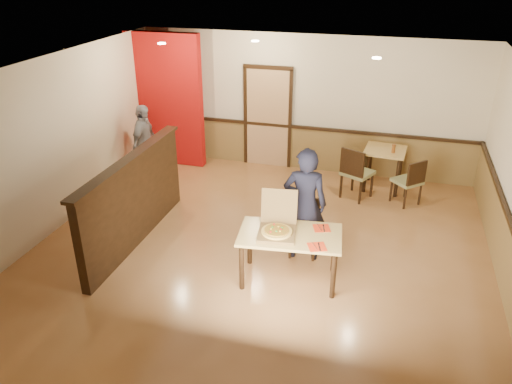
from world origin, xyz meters
TOP-DOWN VIEW (x-y plane):
  - floor at (0.00, 0.00)m, footprint 7.00×7.00m
  - ceiling at (0.00, 0.00)m, footprint 7.00×7.00m
  - wall_back at (0.00, 3.50)m, footprint 7.00×0.00m
  - wall_left at (-3.50, 0.00)m, footprint 0.00×7.00m
  - wainscot_back at (0.00, 3.47)m, footprint 7.00×0.04m
  - chair_rail_back at (0.00, 3.45)m, footprint 7.00×0.06m
  - wainscot_right at (3.47, 0.00)m, footprint 0.04×7.00m
  - back_door at (-0.80, 3.46)m, footprint 0.90×0.06m
  - booth_partition at (-2.00, -0.20)m, footprint 0.20×3.10m
  - red_accent_panel at (-2.90, 3.00)m, footprint 1.60×0.20m
  - spot_a at (-2.30, 1.80)m, footprint 0.14×0.14m
  - spot_b at (-0.80, 2.50)m, footprint 0.14×0.14m
  - spot_c at (1.40, 1.50)m, footprint 0.14×0.14m
  - main_table at (0.58, -0.58)m, footprint 1.49×0.96m
  - diner_chair at (0.64, 0.21)m, footprint 0.46×0.46m
  - side_chair_left at (1.20, 2.29)m, footprint 0.67×0.67m
  - side_chair_right at (2.18, 2.31)m, footprint 0.62×0.62m
  - side_table at (1.68, 2.90)m, footprint 0.81×0.81m
  - diner at (0.65, 0.07)m, footprint 0.69×0.49m
  - passerby at (-3.00, 2.09)m, footprint 0.42×0.92m
  - pizza_box at (0.40, -0.60)m, footprint 0.58×0.66m
  - pizza at (0.41, -0.65)m, footprint 0.43×0.43m
  - napkin_near at (0.99, -0.81)m, footprint 0.30×0.30m
  - napkin_far at (0.97, -0.31)m, footprint 0.29×0.29m
  - condiment at (1.83, 2.77)m, footprint 0.07×0.07m

SIDE VIEW (x-z plane):
  - floor at x=0.00m, z-range 0.00..0.00m
  - wainscot_back at x=0.00m, z-range 0.00..0.90m
  - wainscot_right at x=3.47m, z-range 0.00..0.90m
  - diner_chair at x=0.64m, z-range 0.04..0.91m
  - side_chair_right at x=2.18m, z-range 0.04..0.93m
  - side_chair_left at x=1.20m, z-range 0.05..1.06m
  - side_table at x=1.68m, z-range 0.22..1.04m
  - main_table at x=0.58m, z-range 0.27..1.02m
  - booth_partition at x=-2.00m, z-range 0.01..1.46m
  - napkin_far at x=0.97m, z-range 0.75..0.76m
  - napkin_near at x=0.99m, z-range 0.75..0.76m
  - passerby at x=-3.00m, z-range 0.00..1.54m
  - pizza at x=0.41m, z-range 0.79..0.82m
  - pizza_box at x=0.40m, z-range 0.55..1.08m
  - diner at x=0.65m, z-range 0.00..1.77m
  - condiment at x=1.83m, z-range 0.81..0.98m
  - chair_rail_back at x=0.00m, z-range 0.89..0.95m
  - back_door at x=-0.80m, z-range 0.00..2.10m
  - red_accent_panel at x=-2.90m, z-range 0.01..2.79m
  - wall_back at x=0.00m, z-range -2.10..4.90m
  - wall_left at x=-3.50m, z-range -2.10..4.90m
  - spot_a at x=-2.30m, z-range 2.77..2.79m
  - spot_b at x=-0.80m, z-range 2.77..2.79m
  - spot_c at x=1.40m, z-range 2.77..2.79m
  - ceiling at x=0.00m, z-range 2.80..2.80m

